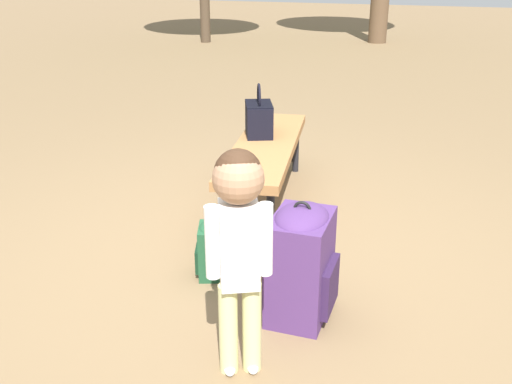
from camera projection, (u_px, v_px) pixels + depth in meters
ground_plane at (249, 264)px, 3.33m from camera, size 40.00×40.00×0.00m
park_bench at (266, 151)px, 4.00m from camera, size 1.64×0.65×0.45m
handbag at (259, 117)px, 4.12m from camera, size 0.36×0.29×0.37m
child_standing at (239, 230)px, 2.24m from camera, size 0.20×0.25×0.98m
backpack_large at (301, 260)px, 2.75m from camera, size 0.36×0.32×0.60m
backpack_small at (212, 248)px, 3.15m from camera, size 0.24×0.21×0.34m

